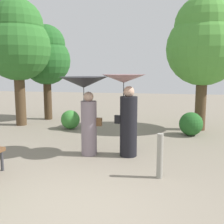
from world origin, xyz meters
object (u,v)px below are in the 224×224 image
object	(u,v)px
person_left	(86,99)
person_right	(126,104)
path_marker_post	(160,156)
tree_near_right	(204,42)
tree_mid_left	(46,56)
tree_near_left	(17,41)

from	to	relation	value
person_left	person_right	size ratio (longest dim) A/B	0.97
person_right	path_marker_post	bearing A→B (deg)	-153.43
path_marker_post	person_left	bearing A→B (deg)	147.07
tree_near_right	tree_mid_left	size ratio (longest dim) A/B	1.16
tree_near_right	person_right	bearing A→B (deg)	-122.81
person_left	path_marker_post	world-z (taller)	person_left
tree_near_left	tree_near_right	xyz separation A→B (m)	(6.57, 0.37, -0.11)
tree_near_right	tree_mid_left	distance (m)	6.15
person_left	person_right	xyz separation A→B (m)	(0.99, 0.09, -0.12)
person_left	person_right	bearing A→B (deg)	-91.83
person_left	tree_near_right	world-z (taller)	tree_near_right
person_right	tree_near_left	distance (m)	5.63
tree_near_left	tree_mid_left	xyz separation A→B (m)	(0.51, 1.33, -0.48)
tree_near_left	tree_near_right	distance (m)	6.58
tree_mid_left	path_marker_post	distance (m)	7.64
person_left	tree_near_right	distance (m)	4.92
person_right	tree_near_right	bearing A→B (deg)	-39.62
person_left	tree_near_right	size ratio (longest dim) A/B	0.43
tree_near_right	person_left	bearing A→B (deg)	-132.52
tree_mid_left	person_right	bearing A→B (deg)	-47.73
person_left	person_right	world-z (taller)	person_right
person_right	tree_mid_left	distance (m)	5.97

